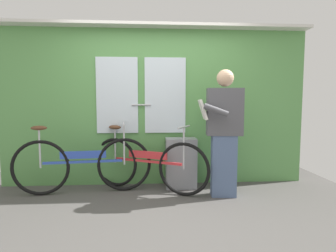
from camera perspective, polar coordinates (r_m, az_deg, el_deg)
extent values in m
cube|color=#474442|center=(2.99, -2.37, -19.51)|extent=(5.50, 4.06, 0.04)
cube|color=#56934C|center=(3.95, -2.82, 3.93)|extent=(4.50, 0.08, 2.29)
cube|color=silver|center=(3.93, -10.91, 6.51)|extent=(0.60, 0.02, 1.10)
cube|color=silver|center=(3.91, -0.61, 6.61)|extent=(0.60, 0.02, 1.10)
cylinder|color=#B2B2B7|center=(3.88, -5.77, 4.56)|extent=(0.28, 0.02, 0.02)
cube|color=silver|center=(4.00, -2.88, 20.82)|extent=(4.50, 0.28, 0.04)
torus|color=black|center=(3.50, 3.41, -9.30)|extent=(0.66, 0.35, 0.71)
torus|color=black|center=(3.96, -11.29, -7.68)|extent=(0.66, 0.35, 0.71)
cube|color=red|center=(3.69, -4.42, -7.60)|extent=(0.91, 0.47, 0.03)
cube|color=red|center=(3.67, -4.43, -6.23)|extent=(0.53, 0.28, 0.10)
cylinder|color=#B7B7BC|center=(3.91, -11.35, -4.01)|extent=(0.02, 0.02, 0.51)
ellipsoid|color=brown|center=(3.88, -11.42, -0.26)|extent=(0.22, 0.17, 0.06)
cylinder|color=#B7B7BC|center=(3.44, 3.43, -4.82)|extent=(0.02, 0.02, 0.55)
cylinder|color=#B7B7BC|center=(3.40, 3.45, -0.23)|extent=(0.22, 0.41, 0.02)
torus|color=black|center=(3.74, -9.41, -8.21)|extent=(0.74, 0.13, 0.74)
torus|color=black|center=(3.88, -25.83, -8.15)|extent=(0.74, 0.13, 0.74)
cube|color=#2D4CB2|center=(3.76, -17.80, -7.37)|extent=(1.03, 0.15, 0.03)
cube|color=#2D4CB2|center=(3.74, -17.84, -5.93)|extent=(0.60, 0.10, 0.10)
cylinder|color=#B7B7BC|center=(3.84, -25.98, -4.30)|extent=(0.02, 0.02, 0.53)
ellipsoid|color=brown|center=(3.80, -26.13, -0.38)|extent=(0.21, 0.11, 0.06)
cylinder|color=#B7B7BC|center=(3.68, -9.47, -3.91)|extent=(0.02, 0.02, 0.57)
cylinder|color=#B7B7BC|center=(3.65, -9.53, 0.49)|extent=(0.07, 0.44, 0.02)
cube|color=slate|center=(3.56, 11.92, -8.39)|extent=(0.33, 0.21, 0.80)
cube|color=#4C4C51|center=(3.46, 12.13, 2.99)|extent=(0.47, 0.24, 0.60)
sphere|color=tan|center=(3.48, 12.26, 10.09)|extent=(0.22, 0.22, 0.22)
cube|color=silver|center=(3.43, 7.51, 3.54)|extent=(0.14, 0.35, 0.26)
cylinder|color=#4C4C51|center=(3.24, 10.32, 3.42)|extent=(0.31, 0.10, 0.17)
cylinder|color=#4C4C51|center=(3.64, 9.40, 3.60)|extent=(0.31, 0.10, 0.17)
cube|color=gray|center=(3.85, 2.79, -7.93)|extent=(0.44, 0.28, 0.71)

